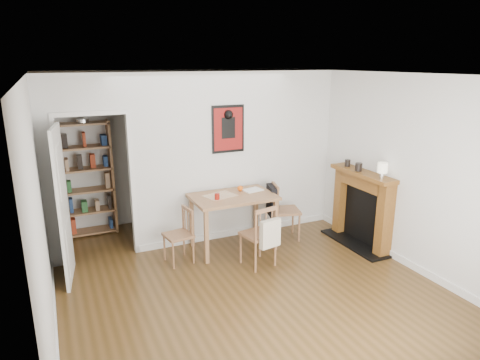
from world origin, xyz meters
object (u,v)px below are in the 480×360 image
chair_right (284,210)px  ceramic_jar_b (348,163)px  notebook (253,190)px  orange_fruit (240,188)px  ceramic_jar_a (359,167)px  dining_table (233,202)px  bookshelf (88,180)px  chair_front (259,235)px  mantel_lamp (382,169)px  chair_left (178,236)px  red_glass (217,197)px  fireplace (362,206)px

chair_right → ceramic_jar_b: bearing=-18.6°
notebook → orange_fruit: bearing=165.1°
chair_right → orange_fruit: orange_fruit is taller
chair_right → ceramic_jar_b: ceramic_jar_b is taller
chair_right → ceramic_jar_a: bearing=-34.6°
dining_table → bookshelf: bearing=141.7°
chair_front → mantel_lamp: mantel_lamp is taller
chair_right → mantel_lamp: 1.64m
chair_front → chair_left: bearing=150.9°
mantel_lamp → ceramic_jar_b: size_ratio=2.08×
dining_table → chair_front: 0.73m
chair_left → orange_fruit: orange_fruit is taller
chair_right → chair_front: bearing=-139.9°
chair_right → ceramic_jar_a: 1.32m
ceramic_jar_a → red_glass: bearing=165.6°
bookshelf → chair_left: bearing=-58.3°
chair_left → fireplace: size_ratio=0.63×
mantel_lamp → red_glass: bearing=154.9°
chair_front → orange_fruit: (0.10, 0.83, 0.43)m
bookshelf → red_glass: bookshelf is taller
bookshelf → ceramic_jar_b: size_ratio=17.32×
fireplace → mantel_lamp: (-0.06, -0.41, 0.68)m
dining_table → orange_fruit: orange_fruit is taller
chair_left → fireplace: bearing=-11.1°
chair_left → ceramic_jar_b: (2.70, -0.19, 0.82)m
chair_right → ceramic_jar_a: size_ratio=7.39×
fireplace → ceramic_jar_b: 0.70m
mantel_lamp → ceramic_jar_a: size_ratio=1.81×
dining_table → bookshelf: 2.40m
chair_left → bookshelf: bearing=121.7°
orange_fruit → ceramic_jar_a: bearing=-26.0°
dining_table → chair_left: size_ratio=1.55×
ceramic_jar_a → bookshelf: bearing=150.1°
orange_fruit → bookshelf: bearing=147.3°
fireplace → ceramic_jar_a: size_ratio=10.17×
bookshelf → orange_fruit: 2.46m
chair_front → ceramic_jar_b: bearing=11.7°
chair_left → red_glass: bearing=3.3°
dining_table → notebook: bearing=16.2°
red_glass → chair_right: bearing=4.3°
ceramic_jar_b → mantel_lamp: bearing=-90.0°
notebook → ceramic_jar_a: (1.40, -0.72, 0.38)m
red_glass → notebook: 0.69m
chair_front → orange_fruit: 0.93m
chair_left → ceramic_jar_a: (2.66, -0.49, 0.83)m
chair_left → chair_right: 1.78m
fireplace → mantel_lamp: bearing=-97.8°
fireplace → mantel_lamp: size_ratio=5.63×
red_glass → ceramic_jar_b: bearing=-6.1°
orange_fruit → dining_table: bearing=-139.9°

